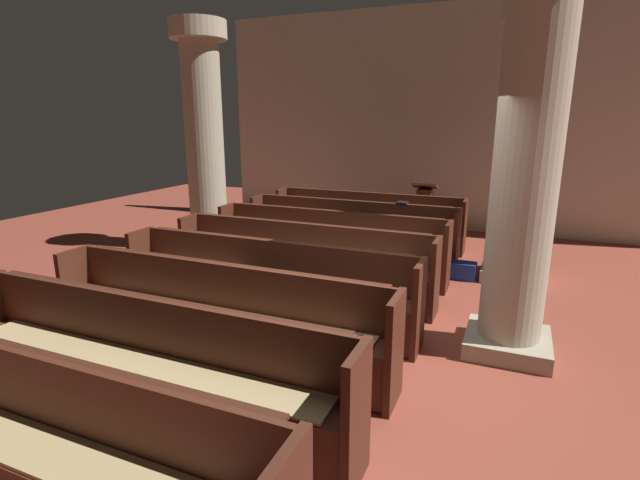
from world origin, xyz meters
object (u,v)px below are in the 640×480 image
Objects in this scene: pew_row_3 at (301,259)px; lectern at (423,214)px; pew_row_5 at (214,313)px; pillar_aisle_side at (527,141)px; pillar_far_side at (204,136)px; kneeler_box_blue at (464,271)px; pew_row_0 at (367,217)px; hymn_book at (402,203)px; pew_row_1 at (350,228)px; pew_row_2 at (328,242)px; pew_row_6 at (140,360)px; pillar_aisle_rear at (528,153)px; pew_row_4 at (265,282)px; pew_row_7 at (20,436)px.

pew_row_3 is 4.04m from lectern.
pew_row_5 is 4.86m from pillar_aisle_side.
pillar_far_side is 4.84m from kneeler_box_blue.
pew_row_3 is 2.50m from kneeler_box_blue.
pew_row_0 is 4.84m from pew_row_5.
pew_row_5 is 4.17m from hymn_book.
pew_row_2 is (0.00, -0.97, 0.00)m from pew_row_1.
pillar_aisle_rear is at bearing 41.84° from pew_row_6.
pew_row_0 is 2.90m from pew_row_3.
pew_row_4 is 1.00× the size of pew_row_5.
pew_row_2 is 1.00× the size of pew_row_4.
pillar_far_side is (-5.14, -0.35, 0.00)m from pillar_aisle_side.
hymn_book is at bearing 9.88° from pillar_far_side.
kneeler_box_blue is (1.92, 5.43, -0.39)m from pew_row_7.
pew_row_6 is at bearing -97.13° from lectern.
pew_row_2 is 1.50m from hymn_book.
pew_row_0 and pew_row_2 have the same top height.
kneeler_box_blue is (1.92, -0.38, -0.39)m from pew_row_1.
lectern is 5.34× the size of hymn_book.
pew_row_1 and pew_row_7 have the same top height.
pew_row_7 is (0.00, -2.90, 0.00)m from pew_row_4.
pillar_aisle_side and pillar_far_side have the same top height.
pillar_aisle_side is 2.05m from hymn_book.
pew_row_4 is 1.00× the size of pew_row_6.
pew_row_0 is 1.00× the size of pew_row_6.
pew_row_5 is 1.00× the size of pew_row_7.
pew_row_1 is at bearing 90.00° from pew_row_4.
pew_row_2 is at bearing -163.03° from kneeler_box_blue.
pew_row_6 is at bearing -90.00° from pew_row_2.
kneeler_box_blue is (-0.67, -0.34, -1.88)m from pillar_aisle_side.
pillar_aisle_rear is at bearing -90.00° from pillar_aisle_side.
pillar_aisle_side is (2.59, -1.01, 1.49)m from pew_row_0.
pillar_aisle_rear is at bearing 8.45° from pew_row_4.
pew_row_2 is 0.92× the size of pillar_aisle_rear.
pillar_aisle_side reaches higher than pew_row_0.
pew_row_3 is 0.92× the size of pillar_aisle_rear.
pew_row_1 is 1.00× the size of pew_row_6.
pew_row_3 is at bearing 90.00° from pew_row_5.
pillar_aisle_rear reaches higher than pew_row_5.
pew_row_0 is at bearing 28.19° from pillar_far_side.
pew_row_0 is at bearing 90.00° from pew_row_1.
pew_row_4 is 1.94m from pew_row_6.
pew_row_5 is 0.97m from pew_row_6.
pew_row_5 is 10.09× the size of kneeler_box_blue.
pew_row_2 is 1.94m from pew_row_4.
hymn_book is at bearing 78.43° from pew_row_5.
pew_row_2 and pew_row_5 have the same top height.
pillar_far_side is at bearing 115.16° from pew_row_7.
pew_row_5 is at bearing 90.00° from pew_row_7.
lectern is (0.86, 2.98, -0.06)m from pew_row_2.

